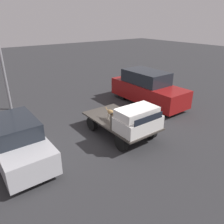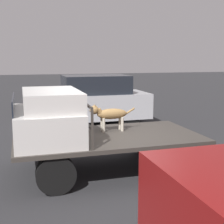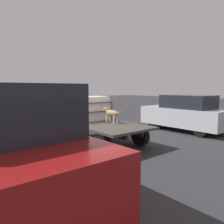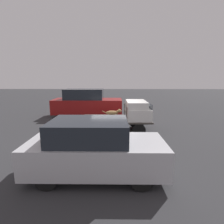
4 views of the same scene
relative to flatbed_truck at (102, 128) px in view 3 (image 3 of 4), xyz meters
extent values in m
plane|color=#2D2D30|center=(0.00, 0.00, -0.56)|extent=(80.00, 80.00, 0.00)
cylinder|color=black|center=(1.18, 0.87, -0.21)|extent=(0.70, 0.24, 0.70)
cylinder|color=black|center=(1.18, -0.87, -0.21)|extent=(0.70, 0.24, 0.70)
cylinder|color=black|center=(-1.18, 0.87, -0.21)|extent=(0.70, 0.24, 0.70)
cylinder|color=black|center=(-1.18, -0.87, -0.21)|extent=(0.70, 0.24, 0.70)
cube|color=black|center=(0.00, 0.36, 0.02)|extent=(3.50, 0.10, 0.18)
cube|color=black|center=(0.00, -0.36, 0.02)|extent=(3.50, 0.10, 0.18)
cube|color=#3D3833|center=(0.00, 0.00, 0.15)|extent=(3.81, 2.07, 0.08)
cube|color=silver|center=(1.23, 0.00, 0.50)|extent=(1.24, 1.95, 0.61)
cube|color=silver|center=(1.14, 0.00, 0.99)|extent=(1.06, 1.79, 0.37)
cube|color=black|center=(1.84, 0.00, 0.93)|extent=(0.02, 1.60, 0.28)
cube|color=#3D3833|center=(0.54, 0.95, 0.57)|extent=(0.04, 0.04, 0.76)
cube|color=#3D3833|center=(0.54, -0.95, 0.57)|extent=(0.04, 0.04, 0.76)
cube|color=#3D3833|center=(0.54, 0.00, 0.93)|extent=(0.04, 1.91, 0.04)
cube|color=#3D3833|center=(0.54, 0.00, 0.57)|extent=(0.04, 1.91, 0.04)
cylinder|color=beige|center=(0.01, -0.26, 0.35)|extent=(0.06, 0.06, 0.31)
cylinder|color=beige|center=(0.01, -0.44, 0.35)|extent=(0.06, 0.06, 0.31)
cylinder|color=beige|center=(-0.41, -0.26, 0.35)|extent=(0.06, 0.06, 0.31)
cylinder|color=beige|center=(-0.41, -0.44, 0.35)|extent=(0.06, 0.06, 0.31)
ellipsoid|color=olive|center=(-0.20, -0.35, 0.58)|extent=(0.68, 0.23, 0.23)
sphere|color=beige|center=(-0.01, -0.35, 0.54)|extent=(0.10, 0.10, 0.10)
cylinder|color=olive|center=(0.09, -0.35, 0.64)|extent=(0.17, 0.13, 0.16)
sphere|color=olive|center=(0.20, -0.35, 0.68)|extent=(0.19, 0.19, 0.19)
cone|color=beige|center=(0.28, -0.35, 0.67)|extent=(0.10, 0.10, 0.10)
cone|color=olive|center=(0.19, -0.30, 0.76)|extent=(0.06, 0.08, 0.10)
cone|color=olive|center=(0.19, -0.40, 0.76)|extent=(0.06, 0.08, 0.10)
cylinder|color=olive|center=(-0.58, -0.35, 0.60)|extent=(0.29, 0.04, 0.19)
cylinder|color=black|center=(0.65, -3.85, -0.26)|extent=(0.60, 0.20, 0.60)
cylinder|color=black|center=(0.65, -5.31, -0.26)|extent=(0.60, 0.20, 0.60)
cylinder|color=black|center=(-1.89, -3.85, -0.26)|extent=(0.60, 0.20, 0.60)
cylinder|color=black|center=(-1.89, -5.31, -0.26)|extent=(0.60, 0.20, 0.60)
cube|color=#B7B7BC|center=(-0.62, -4.58, 0.13)|extent=(4.09, 1.74, 0.87)
cube|color=#1E232B|center=(-0.83, -4.58, 0.87)|extent=(2.25, 1.57, 0.63)
cylinder|color=black|center=(-0.51, 3.20, -0.26)|extent=(0.60, 0.20, 0.60)
cylinder|color=black|center=(-3.81, 3.20, -0.26)|extent=(0.60, 0.20, 0.60)
camera|label=1|loc=(7.38, -6.01, 4.70)|focal=35.00mm
camera|label=2|loc=(1.69, 6.10, 1.79)|focal=50.00mm
camera|label=3|loc=(-6.50, 4.91, 1.53)|focal=35.00mm
camera|label=4|loc=(-0.09, -9.53, 2.39)|focal=28.00mm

